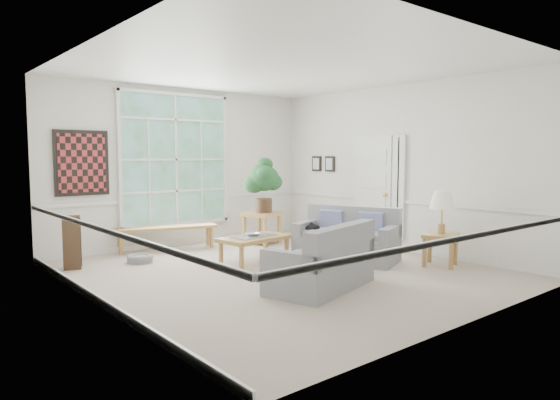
{
  "coord_description": "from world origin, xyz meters",
  "views": [
    {
      "loc": [
        -4.7,
        -5.64,
        1.73
      ],
      "look_at": [
        0.1,
        0.2,
        1.05
      ],
      "focal_mm": 32.0,
      "sensor_mm": 36.0,
      "label": 1
    }
  ],
  "objects_px": {
    "loveseat_right": "(347,234)",
    "side_table": "(440,250)",
    "coffee_table": "(255,250)",
    "end_table": "(262,228)",
    "loveseat_front": "(321,256)"
  },
  "relations": [
    {
      "from": "loveseat_right",
      "to": "side_table",
      "type": "bearing_deg",
      "value": -78.4
    },
    {
      "from": "coffee_table",
      "to": "end_table",
      "type": "relative_size",
      "value": 1.86
    },
    {
      "from": "side_table",
      "to": "coffee_table",
      "type": "bearing_deg",
      "value": 136.07
    },
    {
      "from": "loveseat_right",
      "to": "coffee_table",
      "type": "height_order",
      "value": "loveseat_right"
    },
    {
      "from": "end_table",
      "to": "coffee_table",
      "type": "bearing_deg",
      "value": -131.23
    },
    {
      "from": "loveseat_right",
      "to": "loveseat_front",
      "type": "distance_m",
      "value": 1.8
    },
    {
      "from": "loveseat_front",
      "to": "side_table",
      "type": "relative_size",
      "value": 3.08
    },
    {
      "from": "end_table",
      "to": "loveseat_right",
      "type": "bearing_deg",
      "value": -86.83
    },
    {
      "from": "coffee_table",
      "to": "loveseat_front",
      "type": "bearing_deg",
      "value": -105.07
    },
    {
      "from": "loveseat_front",
      "to": "end_table",
      "type": "bearing_deg",
      "value": 49.82
    },
    {
      "from": "loveseat_front",
      "to": "coffee_table",
      "type": "distance_m",
      "value": 1.81
    },
    {
      "from": "loveseat_right",
      "to": "side_table",
      "type": "xyz_separation_m",
      "value": [
        0.83,
        -1.21,
        -0.18
      ]
    },
    {
      "from": "coffee_table",
      "to": "loveseat_right",
      "type": "bearing_deg",
      "value": -39.86
    },
    {
      "from": "loveseat_front",
      "to": "end_table",
      "type": "xyz_separation_m",
      "value": [
        1.41,
        3.11,
        -0.11
      ]
    },
    {
      "from": "coffee_table",
      "to": "end_table",
      "type": "height_order",
      "value": "end_table"
    }
  ]
}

